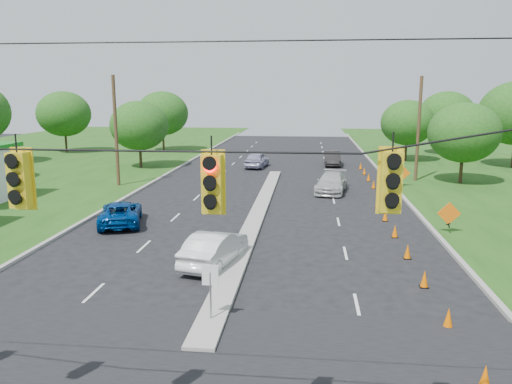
# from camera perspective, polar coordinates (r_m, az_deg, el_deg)

# --- Properties ---
(curb_left) EXTENTS (0.25, 110.00, 0.16)m
(curb_left) POSITION_cam_1_polar(r_m,az_deg,el_deg) (42.14, -12.36, 0.63)
(curb_left) COLOR gray
(curb_left) RESTS_ON ground
(curb_right) EXTENTS (0.25, 110.00, 0.16)m
(curb_right) POSITION_cam_1_polar(r_m,az_deg,el_deg) (40.61, 15.81, 0.06)
(curb_right) COLOR gray
(curb_right) RESTS_ON ground
(median) EXTENTS (1.00, 34.00, 0.18)m
(median) POSITION_cam_1_polar(r_m,az_deg,el_deg) (31.38, 0.13, -2.73)
(median) COLOR gray
(median) RESTS_ON ground
(median_sign) EXTENTS (0.55, 0.06, 2.05)m
(median_sign) POSITION_cam_1_polar(r_m,az_deg,el_deg) (16.76, -5.25, -10.20)
(median_sign) COLOR gray
(median_sign) RESTS_ON ground
(signal_span) EXTENTS (25.60, 0.32, 9.00)m
(signal_span) POSITION_cam_1_polar(r_m,az_deg,el_deg) (9.25, -14.44, -5.48)
(signal_span) COLOR #422D1C
(signal_span) RESTS_ON ground
(utility_pole_far_left) EXTENTS (0.28, 0.28, 9.00)m
(utility_pole_far_left) POSITION_cam_1_polar(r_m,az_deg,el_deg) (42.39, -15.72, 6.67)
(utility_pole_far_left) COLOR #422D1C
(utility_pole_far_left) RESTS_ON ground
(utility_pole_far_right) EXTENTS (0.28, 0.28, 9.00)m
(utility_pole_far_right) POSITION_cam_1_polar(r_m,az_deg,el_deg) (45.37, 18.08, 6.81)
(utility_pole_far_right) COLOR #422D1C
(utility_pole_far_right) RESTS_ON ground
(cone_0) EXTENTS (0.32, 0.32, 0.70)m
(cone_0) POSITION_cam_1_polar(r_m,az_deg,el_deg) (15.00, 24.71, -18.67)
(cone_0) COLOR #F56500
(cone_0) RESTS_ON ground
(cone_1) EXTENTS (0.32, 0.32, 0.70)m
(cone_1) POSITION_cam_1_polar(r_m,az_deg,el_deg) (17.98, 21.13, -13.26)
(cone_1) COLOR #F56500
(cone_1) RESTS_ON ground
(cone_2) EXTENTS (0.32, 0.32, 0.70)m
(cone_2) POSITION_cam_1_polar(r_m,az_deg,el_deg) (21.12, 18.69, -9.39)
(cone_2) COLOR #F56500
(cone_2) RESTS_ON ground
(cone_3) EXTENTS (0.32, 0.32, 0.70)m
(cone_3) POSITION_cam_1_polar(r_m,az_deg,el_deg) (24.36, 16.93, -6.52)
(cone_3) COLOR #F56500
(cone_3) RESTS_ON ground
(cone_4) EXTENTS (0.32, 0.32, 0.70)m
(cone_4) POSITION_cam_1_polar(r_m,az_deg,el_deg) (27.66, 15.60, -4.33)
(cone_4) COLOR #F56500
(cone_4) RESTS_ON ground
(cone_5) EXTENTS (0.32, 0.32, 0.70)m
(cone_5) POSITION_cam_1_polar(r_m,az_deg,el_deg) (31.00, 14.56, -2.60)
(cone_5) COLOR #F56500
(cone_5) RESTS_ON ground
(cone_6) EXTENTS (0.32, 0.32, 0.70)m
(cone_6) POSITION_cam_1_polar(r_m,az_deg,el_deg) (34.38, 13.72, -1.21)
(cone_6) COLOR #F56500
(cone_6) RESTS_ON ground
(cone_7) EXTENTS (0.32, 0.32, 0.70)m
(cone_7) POSITION_cam_1_polar(r_m,az_deg,el_deg) (37.86, 13.94, -0.09)
(cone_7) COLOR #F56500
(cone_7) RESTS_ON ground
(cone_8) EXTENTS (0.32, 0.32, 0.70)m
(cone_8) POSITION_cam_1_polar(r_m,az_deg,el_deg) (41.27, 13.29, 0.86)
(cone_8) COLOR #F56500
(cone_8) RESTS_ON ground
(cone_9) EXTENTS (0.32, 0.32, 0.70)m
(cone_9) POSITION_cam_1_polar(r_m,az_deg,el_deg) (44.69, 12.75, 1.66)
(cone_9) COLOR #F56500
(cone_9) RESTS_ON ground
(cone_10) EXTENTS (0.32, 0.32, 0.70)m
(cone_10) POSITION_cam_1_polar(r_m,az_deg,el_deg) (48.12, 12.28, 2.35)
(cone_10) COLOR #F56500
(cone_10) RESTS_ON ground
(cone_11) EXTENTS (0.32, 0.32, 0.70)m
(cone_11) POSITION_cam_1_polar(r_m,az_deg,el_deg) (51.57, 11.87, 2.95)
(cone_11) COLOR #F56500
(cone_11) RESTS_ON ground
(work_sign_1) EXTENTS (1.27, 0.58, 1.37)m
(work_sign_1) POSITION_cam_1_polar(r_m,az_deg,el_deg) (29.07, 21.18, -2.42)
(work_sign_1) COLOR black
(work_sign_1) RESTS_ON ground
(work_sign_2) EXTENTS (1.27, 0.58, 1.37)m
(work_sign_2) POSITION_cam_1_polar(r_m,az_deg,el_deg) (42.49, 16.38, 2.01)
(work_sign_2) COLOR black
(work_sign_2) RESTS_ON ground
(tree_4) EXTENTS (6.72, 6.72, 7.84)m
(tree_4) POSITION_cam_1_polar(r_m,az_deg,el_deg) (68.79, -21.10, 8.32)
(tree_4) COLOR black
(tree_4) RESTS_ON ground
(tree_5) EXTENTS (5.88, 5.88, 6.86)m
(tree_5) POSITION_cam_1_polar(r_m,az_deg,el_deg) (52.28, -13.21, 7.40)
(tree_5) COLOR black
(tree_5) RESTS_ON ground
(tree_6) EXTENTS (6.72, 6.72, 7.84)m
(tree_6) POSITION_cam_1_polar(r_m,az_deg,el_deg) (67.12, -10.65, 8.82)
(tree_6) COLOR black
(tree_6) RESTS_ON ground
(tree_9) EXTENTS (5.88, 5.88, 6.86)m
(tree_9) POSITION_cam_1_polar(r_m,az_deg,el_deg) (45.27, 22.68, 6.28)
(tree_9) COLOR black
(tree_9) RESTS_ON ground
(tree_11) EXTENTS (6.72, 6.72, 7.84)m
(tree_11) POSITION_cam_1_polar(r_m,az_deg,el_deg) (66.51, 20.96, 8.26)
(tree_11) COLOR black
(tree_11) RESTS_ON ground
(tree_12) EXTENTS (5.88, 5.88, 6.86)m
(tree_12) POSITION_cam_1_polar(r_m,az_deg,el_deg) (58.40, 16.91, 7.59)
(tree_12) COLOR black
(tree_12) RESTS_ON ground
(white_sedan) EXTENTS (2.55, 4.84, 1.52)m
(white_sedan) POSITION_cam_1_polar(r_m,az_deg,el_deg) (22.53, -4.75, -6.41)
(white_sedan) COLOR silver
(white_sedan) RESTS_ON ground
(blue_pickup) EXTENTS (3.59, 5.37, 1.37)m
(blue_pickup) POSITION_cam_1_polar(r_m,az_deg,el_deg) (30.28, -15.21, -2.31)
(blue_pickup) COLOR navy
(blue_pickup) RESTS_ON ground
(silver_car_far) EXTENTS (2.93, 5.48, 1.51)m
(silver_car_far) POSITION_cam_1_polar(r_m,az_deg,el_deg) (39.07, 8.61, 1.06)
(silver_car_far) COLOR #B9B9B9
(silver_car_far) RESTS_ON ground
(silver_car_oncoming) EXTENTS (2.46, 4.91, 1.60)m
(silver_car_oncoming) POSITION_cam_1_polar(r_m,az_deg,el_deg) (51.64, 0.09, 3.71)
(silver_car_oncoming) COLOR #9A98B8
(silver_car_oncoming) RESTS_ON ground
(dark_car_receding) EXTENTS (1.64, 4.67, 1.54)m
(dark_car_receding) POSITION_cam_1_polar(r_m,az_deg,el_deg) (53.72, 8.72, 3.84)
(dark_car_receding) COLOR black
(dark_car_receding) RESTS_ON ground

